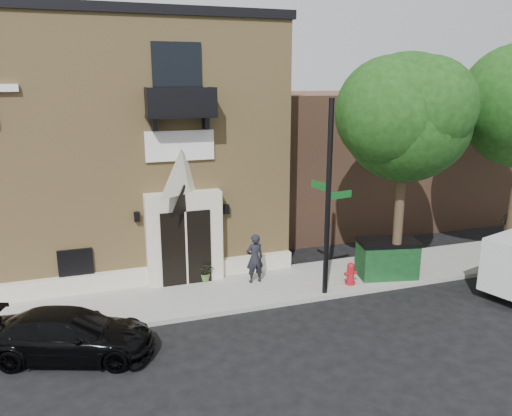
% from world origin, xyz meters
% --- Properties ---
extents(ground, '(120.00, 120.00, 0.00)m').
position_xyz_m(ground, '(0.00, 0.00, 0.00)').
color(ground, black).
rests_on(ground, ground).
extents(sidewalk, '(42.00, 3.00, 0.15)m').
position_xyz_m(sidewalk, '(1.00, 1.50, 0.07)').
color(sidewalk, gray).
rests_on(sidewalk, ground).
extents(church, '(12.20, 11.01, 9.30)m').
position_xyz_m(church, '(-2.99, 7.95, 4.63)').
color(church, '#A98750').
rests_on(church, ground).
extents(neighbour_building, '(18.00, 8.00, 6.40)m').
position_xyz_m(neighbour_building, '(12.00, 9.00, 3.20)').
color(neighbour_building, brown).
rests_on(neighbour_building, ground).
extents(street_tree_left, '(4.97, 4.38, 7.77)m').
position_xyz_m(street_tree_left, '(6.03, 0.35, 5.87)').
color(street_tree_left, '#38281C').
rests_on(street_tree_left, sidewalk).
extents(black_sedan, '(4.66, 3.04, 1.26)m').
position_xyz_m(black_sedan, '(-4.74, -0.96, 0.63)').
color(black_sedan, black).
rests_on(black_sedan, ground).
extents(street_sign, '(1.10, 1.00, 6.36)m').
position_xyz_m(street_sign, '(3.21, 0.30, 3.35)').
color(street_sign, black).
rests_on(street_sign, sidewalk).
extents(fire_hydrant, '(0.45, 0.36, 0.78)m').
position_xyz_m(fire_hydrant, '(4.34, 0.63, 0.54)').
color(fire_hydrant, maroon).
rests_on(fire_hydrant, sidewalk).
extents(dumpster, '(2.27, 1.57, 1.36)m').
position_xyz_m(dumpster, '(5.94, 0.87, 0.84)').
color(dumpster, '#0D3318').
rests_on(dumpster, sidewalk).
extents(planter, '(0.70, 0.64, 0.66)m').
position_xyz_m(planter, '(-0.33, 2.53, 0.48)').
color(planter, '#4C7031').
rests_on(planter, sidewalk).
extents(pedestrian_near, '(0.66, 0.46, 1.74)m').
position_xyz_m(pedestrian_near, '(1.27, 1.88, 1.02)').
color(pedestrian_near, black).
rests_on(pedestrian_near, sidewalk).
extents(pedestrian_far, '(0.94, 1.08, 1.91)m').
position_xyz_m(pedestrian_far, '(12.68, 2.03, 1.10)').
color(pedestrian_far, '#322822').
rests_on(pedestrian_far, sidewalk).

